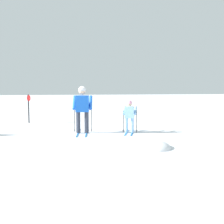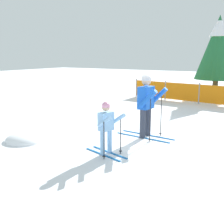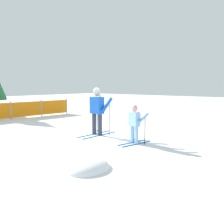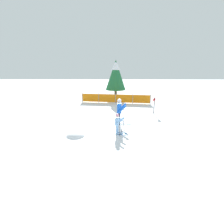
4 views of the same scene
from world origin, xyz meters
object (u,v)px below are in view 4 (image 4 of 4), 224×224
object	(u,v)px
skier_adult	(120,109)
trail_marker	(154,104)
skier_child	(118,122)
safety_fence	(116,98)
conifer_far	(116,74)

from	to	relation	value
skier_adult	trail_marker	size ratio (longest dim) A/B	1.32
skier_child	skier_adult	bearing A→B (deg)	99.50
safety_fence	trail_marker	size ratio (longest dim) A/B	5.31
skier_child	conifer_far	xyz separation A→B (m)	(-0.02, 10.75, 1.90)
safety_fence	conifer_far	world-z (taller)	conifer_far
skier_child	trail_marker	world-z (taller)	trail_marker
safety_fence	trail_marker	distance (m)	4.71
skier_adult	safety_fence	world-z (taller)	skier_adult
conifer_far	skier_adult	bearing A→B (deg)	-88.85
skier_adult	trail_marker	xyz separation A→B (m)	(2.81, 2.42, -0.21)
skier_adult	skier_child	bearing A→B (deg)	-91.70
skier_child	trail_marker	xyz separation A→B (m)	(2.97, 4.13, 0.10)
skier_adult	conifer_far	distance (m)	9.19
trail_marker	skier_adult	bearing A→B (deg)	-139.26
conifer_far	trail_marker	size ratio (longest dim) A/B	3.27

